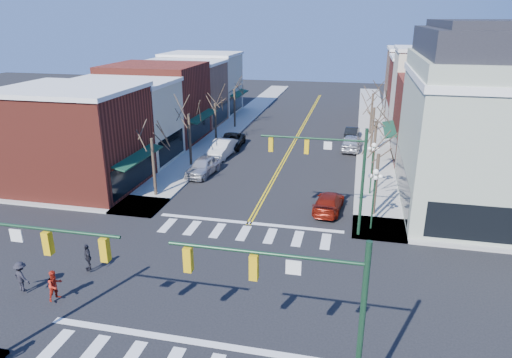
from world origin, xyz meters
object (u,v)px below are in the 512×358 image
Objects in this scene: car_left_mid at (222,148)px; car_right_far at (352,132)px; pedestrian_dark_a at (88,257)px; car_right_mid at (352,142)px; car_left_near at (203,166)px; car_right_near at (329,202)px; lamppost_midblock at (373,160)px; lamppost_corner at (374,189)px; pedestrian_dark_b at (21,277)px; car_left_far at (231,141)px; victorian_corner at (498,120)px; pedestrian_red_b at (55,285)px.

car_right_far is (12.72, 10.40, -0.16)m from car_left_mid.
car_right_mid is at bearing 110.33° from pedestrian_dark_a.
car_left_near is 3.01× the size of pedestrian_dark_a.
car_left_near reaches higher than car_right_near.
car_left_mid is at bearing 152.60° from lamppost_midblock.
lamppost_corner reaches higher than car_left_mid.
pedestrian_dark_b is (-14.65, -14.08, 0.31)m from car_right_near.
car_left_far reaches higher than car_right_far.
car_left_near is 19.96m from pedestrian_dark_b.
victorian_corner is 23.75m from car_left_near.
car_left_near is 16.95m from car_right_mid.
victorian_corner is 31.79m from pedestrian_dark_b.
car_right_far is at bearing 1.94° from pedestrian_red_b.
pedestrian_red_b reaches higher than car_left_mid.
car_right_near is (11.60, -11.45, -0.17)m from car_left_mid.
pedestrian_red_b is 2.17m from pedestrian_dark_b.
car_left_near is at bearing 44.52° from car_right_mid.
car_left_near is 0.96× the size of car_right_mid.
car_left_mid is at bearing -92.88° from car_left_far.
lamppost_midblock reaches higher than car_right_near.
car_left_far is at bearing 134.27° from pedestrian_dark_a.
car_left_near is 20.04m from pedestrian_red_b.
car_left_near is at bearing 19.97° from pedestrian_red_b.
pedestrian_red_b is at bearing 73.84° from car_right_far.
car_left_mid is at bearing 96.35° from car_left_near.
pedestrian_red_b is at bearing 69.81° from car_right_mid.
pedestrian_dark_b is (-2.15, -2.61, 0.04)m from pedestrian_dark_a.
car_left_near is at bearing 174.34° from victorian_corner.
car_left_far is 1.07× the size of car_right_mid.
car_left_mid is (-14.60, 7.57, -2.12)m from lamppost_midblock.
car_right_near is at bearing -54.94° from car_left_far.
lamppost_midblock is at bearing -122.71° from car_right_near.
car_right_far is at bearing 95.97° from lamppost_midblock.
car_left_mid is at bearing 133.97° from pedestrian_dark_a.
car_left_near is at bearing -85.59° from car_left_mid.
victorian_corner is at bearing 0.69° from car_left_near.
pedestrian_dark_b is at bearing -98.89° from car_left_far.
pedestrian_dark_a reaches higher than car_right_mid.
car_left_mid reaches higher than car_left_far.
car_right_far is 2.61× the size of pedestrian_dark_a.
lamppost_corner is 0.92× the size of car_left_near.
car_left_mid is at bearing 43.73° from car_right_far.
car_left_mid and car_right_mid have the same top height.
pedestrian_dark_a reaches higher than car_left_mid.
pedestrian_dark_b reaches higher than car_left_far.
lamppost_corner reaches higher than car_right_far.
pedestrian_dark_a is (-0.90, -26.35, 0.20)m from car_left_far.
car_left_near is at bearing -80.21° from pedestrian_dark_b.
car_right_far reaches higher than car_right_near.
pedestrian_dark_b is at bearing -134.50° from lamppost_midblock.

